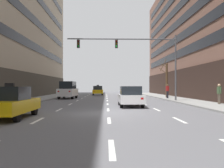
% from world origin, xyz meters
% --- Properties ---
extents(ground_plane, '(120.00, 120.00, 0.00)m').
position_xyz_m(ground_plane, '(0.00, 0.00, 0.00)').
color(ground_plane, slate).
extents(lane_stripe_l1_s3, '(0.16, 2.00, 0.01)m').
position_xyz_m(lane_stripe_l1_s3, '(-3.36, -3.00, 0.00)').
color(lane_stripe_l1_s3, silver).
rests_on(lane_stripe_l1_s3, ground).
extents(lane_stripe_l1_s4, '(0.16, 2.00, 0.01)m').
position_xyz_m(lane_stripe_l1_s4, '(-3.36, 2.00, 0.00)').
color(lane_stripe_l1_s4, silver).
rests_on(lane_stripe_l1_s4, ground).
extents(lane_stripe_l1_s5, '(0.16, 2.00, 0.01)m').
position_xyz_m(lane_stripe_l1_s5, '(-3.36, 7.00, 0.00)').
color(lane_stripe_l1_s5, silver).
rests_on(lane_stripe_l1_s5, ground).
extents(lane_stripe_l1_s6, '(0.16, 2.00, 0.01)m').
position_xyz_m(lane_stripe_l1_s6, '(-3.36, 12.00, 0.00)').
color(lane_stripe_l1_s6, silver).
rests_on(lane_stripe_l1_s6, ground).
extents(lane_stripe_l1_s7, '(0.16, 2.00, 0.01)m').
position_xyz_m(lane_stripe_l1_s7, '(-3.36, 17.00, 0.00)').
color(lane_stripe_l1_s7, silver).
rests_on(lane_stripe_l1_s7, ground).
extents(lane_stripe_l1_s8, '(0.16, 2.00, 0.01)m').
position_xyz_m(lane_stripe_l1_s8, '(-3.36, 22.00, 0.00)').
color(lane_stripe_l1_s8, silver).
rests_on(lane_stripe_l1_s8, ground).
extents(lane_stripe_l1_s9, '(0.16, 2.00, 0.01)m').
position_xyz_m(lane_stripe_l1_s9, '(-3.36, 27.00, 0.00)').
color(lane_stripe_l1_s9, silver).
rests_on(lane_stripe_l1_s9, ground).
extents(lane_stripe_l1_s10, '(0.16, 2.00, 0.01)m').
position_xyz_m(lane_stripe_l1_s10, '(-3.36, 32.00, 0.00)').
color(lane_stripe_l1_s10, silver).
rests_on(lane_stripe_l1_s10, ground).
extents(lane_stripe_l2_s2, '(0.16, 2.00, 0.01)m').
position_xyz_m(lane_stripe_l2_s2, '(0.00, -8.00, 0.00)').
color(lane_stripe_l2_s2, silver).
rests_on(lane_stripe_l2_s2, ground).
extents(lane_stripe_l2_s3, '(0.16, 2.00, 0.01)m').
position_xyz_m(lane_stripe_l2_s3, '(0.00, -3.00, 0.00)').
color(lane_stripe_l2_s3, silver).
rests_on(lane_stripe_l2_s3, ground).
extents(lane_stripe_l2_s4, '(0.16, 2.00, 0.01)m').
position_xyz_m(lane_stripe_l2_s4, '(0.00, 2.00, 0.00)').
color(lane_stripe_l2_s4, silver).
rests_on(lane_stripe_l2_s4, ground).
extents(lane_stripe_l2_s5, '(0.16, 2.00, 0.01)m').
position_xyz_m(lane_stripe_l2_s5, '(0.00, 7.00, 0.00)').
color(lane_stripe_l2_s5, silver).
rests_on(lane_stripe_l2_s5, ground).
extents(lane_stripe_l2_s6, '(0.16, 2.00, 0.01)m').
position_xyz_m(lane_stripe_l2_s6, '(0.00, 12.00, 0.00)').
color(lane_stripe_l2_s6, silver).
rests_on(lane_stripe_l2_s6, ground).
extents(lane_stripe_l2_s7, '(0.16, 2.00, 0.01)m').
position_xyz_m(lane_stripe_l2_s7, '(0.00, 17.00, 0.00)').
color(lane_stripe_l2_s7, silver).
rests_on(lane_stripe_l2_s7, ground).
extents(lane_stripe_l2_s8, '(0.16, 2.00, 0.01)m').
position_xyz_m(lane_stripe_l2_s8, '(0.00, 22.00, 0.00)').
color(lane_stripe_l2_s8, silver).
rests_on(lane_stripe_l2_s8, ground).
extents(lane_stripe_l2_s9, '(0.16, 2.00, 0.01)m').
position_xyz_m(lane_stripe_l2_s9, '(0.00, 27.00, 0.00)').
color(lane_stripe_l2_s9, silver).
rests_on(lane_stripe_l2_s9, ground).
extents(lane_stripe_l2_s10, '(0.16, 2.00, 0.01)m').
position_xyz_m(lane_stripe_l2_s10, '(0.00, 32.00, 0.00)').
color(lane_stripe_l2_s10, silver).
rests_on(lane_stripe_l2_s10, ground).
extents(lane_stripe_l3_s3, '(0.16, 2.00, 0.01)m').
position_xyz_m(lane_stripe_l3_s3, '(3.36, -3.00, 0.00)').
color(lane_stripe_l3_s3, silver).
rests_on(lane_stripe_l3_s3, ground).
extents(lane_stripe_l3_s4, '(0.16, 2.00, 0.01)m').
position_xyz_m(lane_stripe_l3_s4, '(3.36, 2.00, 0.00)').
color(lane_stripe_l3_s4, silver).
rests_on(lane_stripe_l3_s4, ground).
extents(lane_stripe_l3_s5, '(0.16, 2.00, 0.01)m').
position_xyz_m(lane_stripe_l3_s5, '(3.36, 7.00, 0.00)').
color(lane_stripe_l3_s5, silver).
rests_on(lane_stripe_l3_s5, ground).
extents(lane_stripe_l3_s6, '(0.16, 2.00, 0.01)m').
position_xyz_m(lane_stripe_l3_s6, '(3.36, 12.00, 0.00)').
color(lane_stripe_l3_s6, silver).
rests_on(lane_stripe_l3_s6, ground).
extents(lane_stripe_l3_s7, '(0.16, 2.00, 0.01)m').
position_xyz_m(lane_stripe_l3_s7, '(3.36, 17.00, 0.00)').
color(lane_stripe_l3_s7, silver).
rests_on(lane_stripe_l3_s7, ground).
extents(lane_stripe_l3_s8, '(0.16, 2.00, 0.01)m').
position_xyz_m(lane_stripe_l3_s8, '(3.36, 22.00, 0.00)').
color(lane_stripe_l3_s8, silver).
rests_on(lane_stripe_l3_s8, ground).
extents(lane_stripe_l3_s9, '(0.16, 2.00, 0.01)m').
position_xyz_m(lane_stripe_l3_s9, '(3.36, 27.00, 0.00)').
color(lane_stripe_l3_s9, silver).
rests_on(lane_stripe_l3_s9, ground).
extents(lane_stripe_l3_s10, '(0.16, 2.00, 0.01)m').
position_xyz_m(lane_stripe_l3_s10, '(3.36, 32.00, 0.00)').
color(lane_stripe_l3_s10, silver).
rests_on(lane_stripe_l3_s10, ground).
extents(taxi_driving_0, '(2.00, 4.52, 1.86)m').
position_xyz_m(taxi_driving_0, '(-1.64, 28.72, 0.83)').
color(taxi_driving_0, black).
rests_on(taxi_driving_0, ground).
extents(car_driving_1, '(2.15, 4.72, 2.25)m').
position_xyz_m(car_driving_1, '(-5.13, 16.65, 1.12)').
color(car_driving_1, black).
rests_on(car_driving_1, ground).
extents(taxi_driving_2, '(1.80, 4.28, 1.78)m').
position_xyz_m(taxi_driving_2, '(-4.95, -2.16, 0.79)').
color(taxi_driving_2, black).
rests_on(taxi_driving_2, ground).
extents(car_driving_3, '(1.82, 4.32, 1.62)m').
position_xyz_m(car_driving_3, '(1.80, 4.48, 0.80)').
color(car_driving_3, black).
rests_on(car_driving_3, ground).
extents(traffic_signal_0, '(11.32, 0.35, 6.82)m').
position_xyz_m(traffic_signal_0, '(3.18, 9.98, 5.13)').
color(traffic_signal_0, '#4C4C51').
rests_on(traffic_signal_0, sidewalk_right).
extents(street_tree_0, '(1.21, 1.87, 5.29)m').
position_xyz_m(street_tree_0, '(8.04, 17.16, 2.53)').
color(street_tree_0, '#4C3823').
rests_on(street_tree_0, sidewalk_right).
extents(pedestrian_0, '(0.24, 0.53, 1.67)m').
position_xyz_m(pedestrian_0, '(9.27, 5.06, 1.11)').
color(pedestrian_0, brown).
rests_on(pedestrian_0, sidewalk_right).
extents(pedestrian_1, '(0.35, 0.47, 1.74)m').
position_xyz_m(pedestrian_1, '(7.43, 14.42, 1.15)').
color(pedestrian_1, black).
rests_on(pedestrian_1, sidewalk_right).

